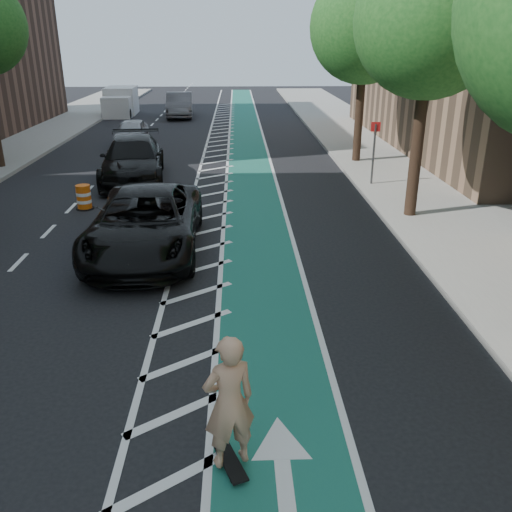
{
  "coord_description": "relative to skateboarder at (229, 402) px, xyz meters",
  "views": [
    {
      "loc": [
        2.44,
        -8.22,
        5.33
      ],
      "look_at": [
        2.81,
        2.29,
        1.1
      ],
      "focal_mm": 38.0,
      "sensor_mm": 36.0,
      "label": 1
    }
  ],
  "objects": [
    {
      "name": "barrel_b",
      "position": [
        -5.0,
        12.05,
        -0.67
      ],
      "size": [
        0.6,
        0.6,
        0.82
      ],
      "color": "#D9560B",
      "rests_on": "ground"
    },
    {
      "name": "bike_lane",
      "position": [
        0.7,
        12.55,
        -1.05
      ],
      "size": [
        2.0,
        90.0,
        0.01
      ],
      "primitive_type": "cube",
      "color": "#1B6153",
      "rests_on": "ground"
    },
    {
      "name": "skateboarder",
      "position": [
        0.0,
        0.0,
        0.0
      ],
      "size": [
        0.81,
        0.67,
        1.9
      ],
      "primitive_type": "imported",
      "rotation": [
        0.0,
        0.0,
        3.51
      ],
      "color": "tan",
      "rests_on": "skateboard"
    },
    {
      "name": "tree_r_c",
      "position": [
        5.6,
        10.55,
        4.72
      ],
      "size": [
        4.2,
        4.2,
        7.9
      ],
      "color": "#382619",
      "rests_on": "ground"
    },
    {
      "name": "sign_post",
      "position": [
        5.3,
        14.55,
        0.3
      ],
      "size": [
        0.35,
        0.08,
        2.47
      ],
      "color": "#4C4C4C",
      "rests_on": "ground"
    },
    {
      "name": "car_silver",
      "position": [
        -5.5,
        23.96,
        -0.39
      ],
      "size": [
        1.66,
        3.95,
        1.34
      ],
      "primitive_type": "imported",
      "rotation": [
        0.0,
        0.0,
        0.02
      ],
      "color": "#A5A5AA",
      "rests_on": "ground"
    },
    {
      "name": "skateboard",
      "position": [
        0.0,
        0.0,
        -0.97
      ],
      "size": [
        0.49,
        0.82,
        0.11
      ],
      "rotation": [
        0.0,
        0.0,
        0.37
      ],
      "color": "black",
      "rests_on": "ground"
    },
    {
      "name": "sidewalk_right",
      "position": [
        7.2,
        12.55,
        -0.98
      ],
      "size": [
        5.0,
        90.0,
        0.15
      ],
      "primitive_type": "cube",
      "color": "gray",
      "rests_on": "ground"
    },
    {
      "name": "ground",
      "position": [
        -2.3,
        2.55,
        -1.06
      ],
      "size": [
        120.0,
        120.0,
        0.0
      ],
      "primitive_type": "plane",
      "color": "black",
      "rests_on": "ground"
    },
    {
      "name": "suv_far",
      "position": [
        -4.02,
        15.95,
        -0.21
      ],
      "size": [
        3.0,
        6.07,
        1.7
      ],
      "primitive_type": "imported",
      "rotation": [
        0.0,
        0.0,
        0.11
      ],
      "color": "black",
      "rests_on": "ground"
    },
    {
      "name": "tree_r_d",
      "position": [
        5.6,
        18.55,
        4.72
      ],
      "size": [
        4.2,
        4.2,
        7.9
      ],
      "color": "#382619",
      "rests_on": "ground"
    },
    {
      "name": "box_truck",
      "position": [
        -8.52,
        36.41,
        -0.15
      ],
      "size": [
        2.3,
        4.82,
        1.97
      ],
      "rotation": [
        0.0,
        0.0,
        0.04
      ],
      "color": "silver",
      "rests_on": "ground"
    },
    {
      "name": "barrel_c",
      "position": [
        -4.7,
        21.55,
        -0.64
      ],
      "size": [
        0.65,
        0.65,
        0.89
      ],
      "color": "#EF4A0C",
      "rests_on": "ground"
    },
    {
      "name": "curb_right",
      "position": [
        4.75,
        12.55,
        -0.98
      ],
      "size": [
        0.12,
        90.0,
        0.16
      ],
      "primitive_type": "cube",
      "color": "gray",
      "rests_on": "ground"
    },
    {
      "name": "suv_near",
      "position": [
        -2.3,
        8.01,
        -0.23
      ],
      "size": [
        2.83,
        6.0,
        1.66
      ],
      "primitive_type": "imported",
      "rotation": [
        0.0,
        0.0,
        0.01
      ],
      "color": "black",
      "rests_on": "ground"
    },
    {
      "name": "car_grey",
      "position": [
        -3.99,
        35.13,
        -0.2
      ],
      "size": [
        2.19,
        5.33,
        1.72
      ],
      "primitive_type": "imported",
      "rotation": [
        0.0,
        0.0,
        0.07
      ],
      "color": "#59585D",
      "rests_on": "ground"
    },
    {
      "name": "buffer_strip",
      "position": [
        -0.8,
        12.55,
        -1.05
      ],
      "size": [
        1.4,
        90.0,
        0.01
      ],
      "primitive_type": "cube",
      "color": "silver",
      "rests_on": "ground"
    }
  ]
}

